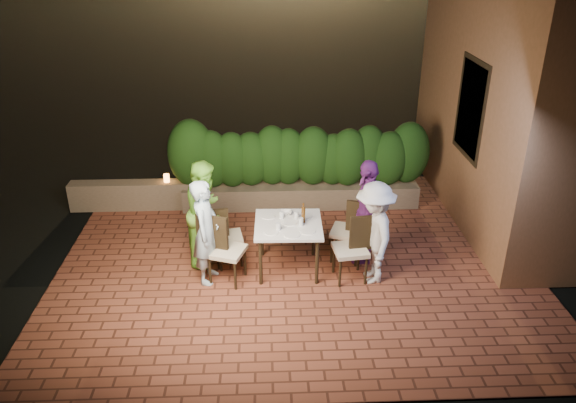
{
  "coord_description": "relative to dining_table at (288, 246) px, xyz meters",
  "views": [
    {
      "loc": [
        -0.42,
        -6.88,
        4.47
      ],
      "look_at": [
        -0.12,
        0.25,
        1.05
      ],
      "focal_mm": 35.0,
      "sensor_mm": 36.0,
      "label": 1
    }
  ],
  "objects": [
    {
      "name": "plate_front",
      "position": [
        0.03,
        -0.34,
        0.38
      ],
      "size": [
        0.23,
        0.23,
        0.01
      ],
      "primitive_type": "cylinder",
      "color": "white",
      "rests_on": "dining_table"
    },
    {
      "name": "window_frame",
      "position": [
        2.93,
        1.35,
        1.62
      ],
      "size": [
        0.06,
        1.15,
        1.55
      ],
      "primitive_type": "cube",
      "color": "black",
      "rests_on": "building_wall"
    },
    {
      "name": "plate_sw",
      "position": [
        -0.28,
        0.23,
        0.38
      ],
      "size": [
        0.2,
        0.2,
        0.01
      ],
      "primitive_type": "cylinder",
      "color": "white",
      "rests_on": "dining_table"
    },
    {
      "name": "chair_left_back",
      "position": [
        -0.88,
        0.24,
        0.07
      ],
      "size": [
        0.47,
        0.47,
        0.89
      ],
      "primitive_type": null,
      "rotation": [
        0.0,
        0.0,
        0.16
      ],
      "color": "black",
      "rests_on": "ground"
    },
    {
      "name": "diner_purple",
      "position": [
        1.16,
        0.23,
        0.43
      ],
      "size": [
        0.56,
        1.0,
        1.61
      ],
      "primitive_type": "imported",
      "rotation": [
        0.0,
        0.0,
        -1.75
      ],
      "color": "#6E297B",
      "rests_on": "ground"
    },
    {
      "name": "beer_bottle",
      "position": [
        0.21,
        0.03,
        0.52
      ],
      "size": [
        0.06,
        0.06,
        0.3
      ],
      "primitive_type": null,
      "color": "#4E2D0D",
      "rests_on": "dining_table"
    },
    {
      "name": "chair_right_back",
      "position": [
        0.89,
        0.26,
        0.11
      ],
      "size": [
        0.57,
        0.57,
        0.97
      ],
      "primitive_type": null,
      "rotation": [
        0.0,
        0.0,
        2.81
      ],
      "color": "black",
      "rests_on": "ground"
    },
    {
      "name": "plate_ne",
      "position": [
        0.25,
        -0.24,
        0.38
      ],
      "size": [
        0.22,
        0.22,
        0.01
      ],
      "primitive_type": "cylinder",
      "color": "white",
      "rests_on": "dining_table"
    },
    {
      "name": "planter",
      "position": [
        0.32,
        2.15,
        -0.17
      ],
      "size": [
        4.2,
        0.55,
        0.4
      ],
      "primitive_type": "cube",
      "color": "brown",
      "rests_on": "ground"
    },
    {
      "name": "parapet",
      "position": [
        -2.68,
        2.15,
        -0.12
      ],
      "size": [
        2.2,
        0.3,
        0.5
      ],
      "primitive_type": "cube",
      "color": "brown",
      "rests_on": "ground"
    },
    {
      "name": "glass_se",
      "position": [
        0.12,
        0.14,
        0.43
      ],
      "size": [
        0.07,
        0.07,
        0.12
      ],
      "primitive_type": "cylinder",
      "color": "silver",
      "rests_on": "dining_table"
    },
    {
      "name": "glass_nw",
      "position": [
        -0.15,
        -0.18,
        0.43
      ],
      "size": [
        0.06,
        0.06,
        0.11
      ],
      "primitive_type": "cylinder",
      "color": "silver",
      "rests_on": "dining_table"
    },
    {
      "name": "plate_centre",
      "position": [
        0.02,
        0.03,
        0.38
      ],
      "size": [
        0.23,
        0.23,
        0.01
      ],
      "primitive_type": "cylinder",
      "color": "white",
      "rests_on": "dining_table"
    },
    {
      "name": "chair_left_front",
      "position": [
        -0.87,
        -0.26,
        0.12
      ],
      "size": [
        0.59,
        0.59,
        0.99
      ],
      "primitive_type": null,
      "rotation": [
        0.0,
        0.0,
        -0.34
      ],
      "color": "black",
      "rests_on": "ground"
    },
    {
      "name": "bowl",
      "position": [
        -0.02,
        0.3,
        0.4
      ],
      "size": [
        0.19,
        0.19,
        0.04
      ],
      "primitive_type": "imported",
      "rotation": [
        0.0,
        0.0,
        0.09
      ],
      "color": "white",
      "rests_on": "dining_table"
    },
    {
      "name": "diner_white",
      "position": [
        1.17,
        -0.32,
        0.37
      ],
      "size": [
        0.6,
        0.99,
        1.49
      ],
      "primitive_type": "imported",
      "rotation": [
        0.0,
        0.0,
        -1.52
      ],
      "color": "silver",
      "rests_on": "ground"
    },
    {
      "name": "diner_blue",
      "position": [
        -1.14,
        -0.22,
        0.39
      ],
      "size": [
        0.45,
        0.61,
        1.53
      ],
      "primitive_type": "imported",
      "rotation": [
        0.0,
        0.0,
        1.41
      ],
      "color": "silver",
      "rests_on": "ground"
    },
    {
      "name": "glass_ne",
      "position": [
        0.17,
        -0.07,
        0.43
      ],
      "size": [
        0.07,
        0.07,
        0.12
      ],
      "primitive_type": "cylinder",
      "color": "silver",
      "rests_on": "dining_table"
    },
    {
      "name": "glass_sw",
      "position": [
        -0.09,
        0.17,
        0.43
      ],
      "size": [
        0.06,
        0.06,
        0.11
      ],
      "primitive_type": "cylinder",
      "color": "silver",
      "rests_on": "dining_table"
    },
    {
      "name": "diner_green",
      "position": [
        -1.18,
        0.32,
        0.42
      ],
      "size": [
        0.78,
        0.9,
        1.59
      ],
      "primitive_type": "imported",
      "rotation": [
        0.0,
        0.0,
        1.32
      ],
      "color": "#8BE246",
      "rests_on": "ground"
    },
    {
      "name": "terrace_floor",
      "position": [
        0.12,
        0.35,
        -0.45
      ],
      "size": [
        7.0,
        6.0,
        0.15
      ],
      "primitive_type": "cube",
      "color": "brown",
      "rests_on": "ground"
    },
    {
      "name": "chair_right_front",
      "position": [
        0.86,
        -0.29,
        0.12
      ],
      "size": [
        0.51,
        0.51,
        0.98
      ],
      "primitive_type": null,
      "rotation": [
        0.0,
        0.0,
        3.27
      ],
      "color": "black",
      "rests_on": "ground"
    },
    {
      "name": "building_wall",
      "position": [
        3.72,
        1.85,
        2.12
      ],
      "size": [
        1.6,
        5.0,
        5.0
      ],
      "primitive_type": "cube",
      "color": "#95613B",
      "rests_on": "ground"
    },
    {
      "name": "plate_se",
      "position": [
        0.25,
        0.2,
        0.38
      ],
      "size": [
        0.2,
        0.2,
        0.01
      ],
      "primitive_type": "cylinder",
      "color": "white",
      "rests_on": "dining_table"
    },
    {
      "name": "hill",
      "position": [
        2.12,
        59.85,
        -4.38
      ],
      "size": [
        52.0,
        40.0,
        22.0
      ],
      "primitive_type": "ellipsoid",
      "color": "black",
      "rests_on": "ground"
    },
    {
      "name": "parapet_lamp",
      "position": [
        -2.06,
        2.15,
        0.2
      ],
      "size": [
        0.1,
        0.1,
        0.14
      ],
      "primitive_type": "cylinder",
      "color": "orange",
      "rests_on": "parapet"
    },
    {
      "name": "window_pane",
      "position": [
        2.94,
        1.35,
        1.62
      ],
      "size": [
        0.08,
        1.0,
        1.4
      ],
      "primitive_type": "cube",
      "color": "black",
      "rests_on": "building_wall"
    },
    {
      "name": "ground",
      "position": [
        0.12,
        -0.15,
        -0.4
      ],
      "size": [
        400.0,
        400.0,
        0.0
      ],
      "primitive_type": "plane",
      "color": "black",
      "rests_on": "ground"
    },
    {
      "name": "hedge",
      "position": [
        0.32,
        2.15,
        0.57
      ],
      "size": [
        4.0,
        0.7,
        1.1
      ],
      "primitive_type": null,
      "color": "#183A0F",
      "rests_on": "planter"
    },
    {
      "name": "dining_table",
      "position": [
        0.0,
        0.0,
        0.0
      ],
      "size": [
        0.97,
        0.97,
        0.75
      ],
      "primitive_type": null,
      "rotation": [
        0.0,
        0.0,
        -0.02
      ],
      "color": "white",
      "rests_on": "ground"
    },
    {
      "name": "plate_nw",
      "position": [
        -0.25,
        -0.25,
        0.38
      ],
      "size": [
        0.2,
        0.2,
        0.01
      ],
      "primitive_type": "cylinder",
      "color": "white",
      "rests_on": "dining_table"
    }
  ]
}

